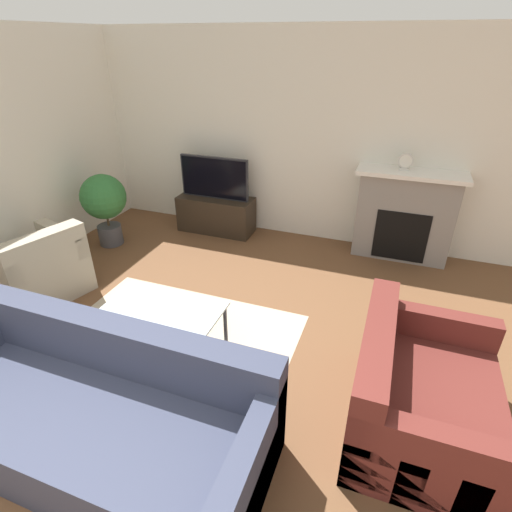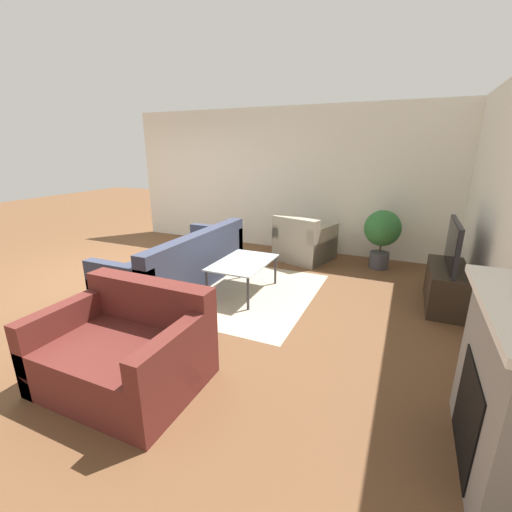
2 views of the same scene
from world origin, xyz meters
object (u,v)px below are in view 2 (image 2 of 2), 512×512
(tv, at_px, (453,245))
(potted_plant, at_px, (382,232))
(armchair_by_window, at_px, (304,244))
(couch_sectional, at_px, (181,266))
(coffee_table, at_px, (243,264))
(couch_loveseat, at_px, (126,351))

(tv, distance_m, potted_plant, 1.51)
(armchair_by_window, bearing_deg, couch_sectional, 71.38)
(armchair_by_window, height_order, potted_plant, potted_plant)
(couch_sectional, xyz_separation_m, armchair_by_window, (-1.89, 1.32, 0.01))
(coffee_table, bearing_deg, tv, 104.73)
(couch_loveseat, xyz_separation_m, coffee_table, (-2.15, 0.07, 0.13))
(potted_plant, bearing_deg, tv, 37.00)
(tv, xyz_separation_m, armchair_by_window, (-1.11, -2.20, -0.51))
(tv, distance_m, coffee_table, 2.67)
(tv, height_order, couch_loveseat, tv)
(potted_plant, bearing_deg, couch_loveseat, -23.18)
(couch_sectional, distance_m, armchair_by_window, 2.31)
(couch_sectional, height_order, potted_plant, potted_plant)
(couch_loveseat, bearing_deg, armchair_by_window, 83.93)
(tv, distance_m, armchair_by_window, 2.52)
(potted_plant, bearing_deg, armchair_by_window, -86.31)
(tv, bearing_deg, couch_sectional, -77.54)
(armchair_by_window, distance_m, potted_plant, 1.34)
(tv, xyz_separation_m, couch_sectional, (0.78, -3.53, -0.53))
(tv, relative_size, coffee_table, 0.97)
(potted_plant, bearing_deg, couch_sectional, -53.00)
(armchair_by_window, xyz_separation_m, coffee_table, (1.79, -0.35, 0.12))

